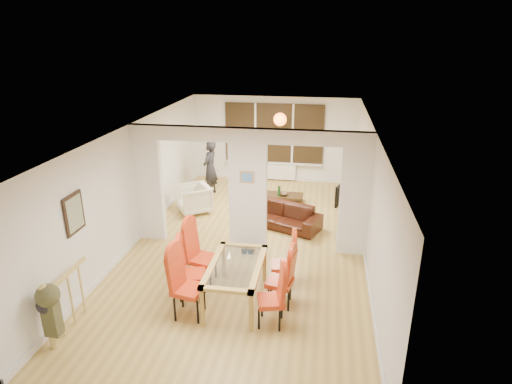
% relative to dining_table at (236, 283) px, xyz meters
% --- Properties ---
extents(floor, '(5.00, 9.00, 0.01)m').
position_rel_dining_table_xyz_m(floor, '(-0.17, 2.13, -0.37)').
color(floor, tan).
rests_on(floor, ground).
extents(room_walls, '(5.00, 9.00, 2.60)m').
position_rel_dining_table_xyz_m(room_walls, '(-0.17, 2.13, 0.93)').
color(room_walls, silver).
rests_on(room_walls, floor).
extents(divider_wall, '(5.00, 0.18, 2.60)m').
position_rel_dining_table_xyz_m(divider_wall, '(-0.17, 2.13, 0.93)').
color(divider_wall, white).
rests_on(divider_wall, floor).
extents(bay_window_blinds, '(3.00, 0.08, 1.80)m').
position_rel_dining_table_xyz_m(bay_window_blinds, '(-0.17, 6.57, 1.13)').
color(bay_window_blinds, black).
rests_on(bay_window_blinds, room_walls).
extents(radiator, '(1.40, 0.08, 0.50)m').
position_rel_dining_table_xyz_m(radiator, '(-0.17, 6.53, -0.07)').
color(radiator, white).
rests_on(radiator, floor).
extents(pendant_light, '(0.36, 0.36, 0.36)m').
position_rel_dining_table_xyz_m(pendant_light, '(0.13, 5.43, 1.78)').
color(pendant_light, orange).
rests_on(pendant_light, room_walls).
extents(stair_newel, '(0.40, 1.20, 1.10)m').
position_rel_dining_table_xyz_m(stair_newel, '(-2.42, -1.07, 0.18)').
color(stair_newel, tan).
rests_on(stair_newel, floor).
extents(wall_poster, '(0.04, 0.52, 0.67)m').
position_rel_dining_table_xyz_m(wall_poster, '(-2.64, -0.27, 1.23)').
color(wall_poster, gray).
rests_on(wall_poster, room_walls).
extents(pillar_photo, '(0.30, 0.03, 0.25)m').
position_rel_dining_table_xyz_m(pillar_photo, '(-0.17, 2.03, 1.23)').
color(pillar_photo, '#4C8CD8').
rests_on(pillar_photo, divider_wall).
extents(dining_table, '(0.88, 1.56, 0.73)m').
position_rel_dining_table_xyz_m(dining_table, '(0.00, 0.00, 0.00)').
color(dining_table, '#B19041').
rests_on(dining_table, floor).
extents(dining_chair_la, '(0.55, 0.55, 1.15)m').
position_rel_dining_table_xyz_m(dining_chair_la, '(-0.67, -0.49, 0.21)').
color(dining_chair_la, '#BA3113').
rests_on(dining_chair_la, floor).
extents(dining_chair_lb, '(0.50, 0.50, 1.06)m').
position_rel_dining_table_xyz_m(dining_chair_lb, '(-0.78, 0.01, 0.17)').
color(dining_chair_lb, '#BA3113').
rests_on(dining_chair_lb, floor).
extents(dining_chair_lc, '(0.56, 0.56, 1.16)m').
position_rel_dining_table_xyz_m(dining_chair_lc, '(-0.73, 0.51, 0.21)').
color(dining_chair_lc, '#BA3113').
rests_on(dining_chair_lc, floor).
extents(dining_chair_ra, '(0.49, 0.49, 1.02)m').
position_rel_dining_table_xyz_m(dining_chair_ra, '(0.67, -0.50, 0.14)').
color(dining_chair_ra, '#BA3113').
rests_on(dining_chair_ra, floor).
extents(dining_chair_rb, '(0.49, 0.49, 1.04)m').
position_rel_dining_table_xyz_m(dining_chair_rb, '(0.75, 0.04, 0.15)').
color(dining_chair_rb, '#BA3113').
rests_on(dining_chair_rb, floor).
extents(dining_chair_rc, '(0.46, 0.46, 1.02)m').
position_rel_dining_table_xyz_m(dining_chair_rc, '(0.74, 0.61, 0.15)').
color(dining_chair_rc, '#BA3113').
rests_on(dining_chair_rc, floor).
extents(sofa, '(2.03, 1.40, 0.55)m').
position_rel_dining_table_xyz_m(sofa, '(0.43, 3.20, -0.09)').
color(sofa, black).
rests_on(sofa, floor).
extents(armchair, '(1.08, 1.09, 0.72)m').
position_rel_dining_table_xyz_m(armchair, '(-1.88, 3.70, -0.01)').
color(armchair, beige).
rests_on(armchair, floor).
extents(person, '(0.63, 0.47, 1.57)m').
position_rel_dining_table_xyz_m(person, '(-1.79, 5.02, 0.42)').
color(person, black).
rests_on(person, floor).
extents(television, '(1.00, 0.49, 0.59)m').
position_rel_dining_table_xyz_m(television, '(1.83, 5.05, -0.07)').
color(television, black).
rests_on(television, floor).
extents(coffee_table, '(1.08, 0.63, 0.24)m').
position_rel_dining_table_xyz_m(coffee_table, '(0.36, 4.70, -0.25)').
color(coffee_table, '#332411').
rests_on(coffee_table, floor).
extents(bottle, '(0.08, 0.08, 0.30)m').
position_rel_dining_table_xyz_m(bottle, '(0.23, 4.59, 0.02)').
color(bottle, '#143F19').
rests_on(bottle, coffee_table).
extents(bowl, '(0.24, 0.24, 0.06)m').
position_rel_dining_table_xyz_m(bowl, '(0.34, 4.64, -0.10)').
color(bowl, '#332411').
rests_on(bowl, coffee_table).
extents(shoes, '(0.25, 0.27, 0.10)m').
position_rel_dining_table_xyz_m(shoes, '(-0.11, 1.80, -0.31)').
color(shoes, black).
rests_on(shoes, floor).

